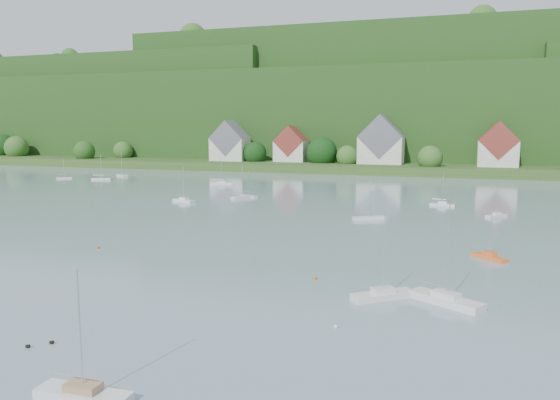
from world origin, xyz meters
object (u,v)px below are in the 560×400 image
Objects in this scene: near_sailboat_2 at (83,393)px; near_sailboat_3 at (383,294)px; near_sailboat_5 at (490,256)px; near_sailboat_4 at (446,299)px.

near_sailboat_3 is at bearing 59.16° from near_sailboat_2.
near_sailboat_5 is at bearing 22.93° from near_sailboat_3.
near_sailboat_4 is at bearing -37.08° from near_sailboat_3.
near_sailboat_3 reaches higher than near_sailboat_5.
near_sailboat_2 is at bearing -96.99° from near_sailboat_4.
near_sailboat_3 is 5.97m from near_sailboat_4.
near_sailboat_3 is at bearing -146.30° from near_sailboat_4.
near_sailboat_5 is (25.91, 46.63, -0.05)m from near_sailboat_2.
near_sailboat_3 is at bearing -74.27° from near_sailboat_5.
near_sailboat_2 is 1.25× the size of near_sailboat_5.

